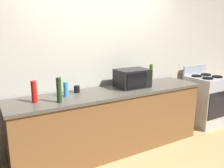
% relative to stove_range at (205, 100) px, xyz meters
% --- Properties ---
extents(ground_plane, '(8.00, 8.00, 0.00)m').
position_rel_stove_range_xyz_m(ground_plane, '(-2.00, -0.40, -0.46)').
color(ground_plane, tan).
extents(back_wall, '(6.40, 0.10, 2.70)m').
position_rel_stove_range_xyz_m(back_wall, '(-2.00, 0.41, 0.89)').
color(back_wall, beige).
rests_on(back_wall, ground_plane).
extents(counter_run, '(2.84, 0.64, 0.90)m').
position_rel_stove_range_xyz_m(counter_run, '(-2.00, 0.00, -0.01)').
color(counter_run, brown).
rests_on(counter_run, ground_plane).
extents(stove_range, '(0.60, 0.61, 1.08)m').
position_rel_stove_range_xyz_m(stove_range, '(0.00, 0.00, 0.00)').
color(stove_range, '#B7BABF').
rests_on(stove_range, ground_plane).
extents(microwave, '(0.48, 0.35, 0.27)m').
position_rel_stove_range_xyz_m(microwave, '(-1.62, 0.05, 0.57)').
color(microwave, black).
rests_on(microwave, counter_run).
extents(bottle_spray_cleaner, '(0.06, 0.06, 0.19)m').
position_rel_stove_range_xyz_m(bottle_spray_cleaner, '(-2.65, 0.06, 0.53)').
color(bottle_spray_cleaner, '#338CE5').
rests_on(bottle_spray_cleaner, counter_run).
extents(bottle_hot_sauce, '(0.07, 0.07, 0.26)m').
position_rel_stove_range_xyz_m(bottle_hot_sauce, '(-3.05, 0.00, 0.57)').
color(bottle_hot_sauce, red).
rests_on(bottle_hot_sauce, counter_run).
extents(bottle_olive_oil, '(0.06, 0.06, 0.30)m').
position_rel_stove_range_xyz_m(bottle_olive_oil, '(-1.18, 0.15, 0.59)').
color(bottle_olive_oil, '#4C6B19').
rests_on(bottle_olive_oil, counter_run).
extents(bottle_wine, '(0.06, 0.06, 0.30)m').
position_rel_stove_range_xyz_m(bottle_wine, '(-2.80, -0.15, 0.59)').
color(bottle_wine, '#1E3F19').
rests_on(bottle_wine, counter_run).
extents(mug_black, '(0.08, 0.08, 0.09)m').
position_rel_stove_range_xyz_m(mug_black, '(-2.46, 0.17, 0.49)').
color(mug_black, black).
rests_on(mug_black, counter_run).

